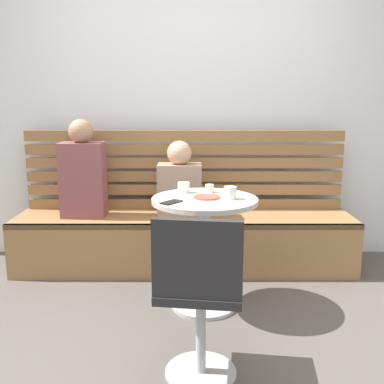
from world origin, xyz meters
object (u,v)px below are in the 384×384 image
(person_adult, at_px, (81,173))
(phone_on_table, at_px, (170,202))
(cup_espresso_small, at_px, (208,188))
(white_chair, at_px, (198,293))
(plate_small, at_px, (205,197))
(cup_ceramic_white, at_px, (182,187))
(person_child_left, at_px, (178,184))
(cup_glass_short, at_px, (229,193))
(cafe_table, at_px, (203,231))
(booth_bench, at_px, (183,242))

(person_adult, xyz_separation_m, phone_on_table, (0.74, -0.83, -0.04))
(person_adult, relative_size, cup_espresso_small, 13.73)
(white_chair, xyz_separation_m, plate_small, (0.06, 0.82, 0.28))
(white_chair, xyz_separation_m, cup_ceramic_white, (-0.09, 0.98, 0.31))
(person_child_left, distance_m, cup_glass_short, 0.76)
(cafe_table, relative_size, cup_glass_short, 9.25)
(booth_bench, height_order, cup_espresso_small, cup_espresso_small)
(phone_on_table, bearing_deg, cup_espresso_small, -90.20)
(cup_ceramic_white, bearing_deg, plate_small, -47.82)
(person_adult, xyz_separation_m, plate_small, (0.96, -0.69, -0.04))
(person_child_left, distance_m, cup_espresso_small, 0.53)
(cup_espresso_small, bearing_deg, person_adult, 152.13)
(cup_glass_short, height_order, plate_small, cup_glass_short)
(cup_glass_short, distance_m, phone_on_table, 0.38)
(cafe_table, xyz_separation_m, person_child_left, (-0.18, 0.65, 0.19))
(white_chair, relative_size, cup_ceramic_white, 10.63)
(cup_glass_short, relative_size, cup_espresso_small, 1.43)
(booth_bench, distance_m, cafe_table, 0.75)
(cafe_table, xyz_separation_m, cup_espresso_small, (0.04, 0.17, 0.25))
(cafe_table, xyz_separation_m, plate_small, (0.01, 0.00, 0.23))
(cup_espresso_small, relative_size, phone_on_table, 0.40)
(white_chair, bearing_deg, plate_small, 85.88)
(person_child_left, xyz_separation_m, phone_on_table, (-0.03, -0.78, 0.04))
(cup_glass_short, distance_m, plate_small, 0.15)
(white_chair, distance_m, cup_espresso_small, 1.03)
(white_chair, bearing_deg, booth_bench, 93.79)
(cafe_table, relative_size, phone_on_table, 5.29)
(person_adult, height_order, cup_glass_short, person_adult)
(person_child_left, bearing_deg, cafe_table, -74.59)
(white_chair, bearing_deg, cafe_table, 86.79)
(plate_small, distance_m, phone_on_table, 0.26)
(cup_glass_short, xyz_separation_m, phone_on_table, (-0.37, -0.10, -0.04))
(person_adult, relative_size, cup_ceramic_white, 9.61)
(cup_ceramic_white, bearing_deg, person_child_left, 94.91)
(person_adult, bearing_deg, person_child_left, -3.20)
(cafe_table, bearing_deg, phone_on_table, -147.08)
(white_chair, xyz_separation_m, cup_espresso_small, (0.08, 0.99, 0.30))
(white_chair, height_order, plate_small, white_chair)
(cup_espresso_small, bearing_deg, cup_ceramic_white, -178.62)
(white_chair, distance_m, person_child_left, 1.49)
(booth_bench, distance_m, cup_espresso_small, 0.76)
(cup_espresso_small, xyz_separation_m, cup_ceramic_white, (-0.17, -0.00, 0.01))
(person_child_left, relative_size, plate_small, 3.56)
(plate_small, bearing_deg, cafe_table, -170.88)
(cafe_table, relative_size, white_chair, 0.87)
(white_chair, relative_size, cup_espresso_small, 15.18)
(booth_bench, distance_m, cup_ceramic_white, 0.75)
(phone_on_table, bearing_deg, cup_ceramic_white, -64.67)
(person_child_left, height_order, cup_espresso_small, person_child_left)
(person_adult, bearing_deg, cafe_table, -36.23)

